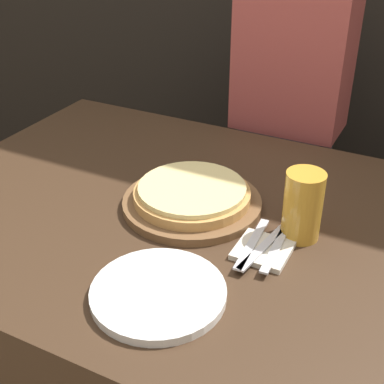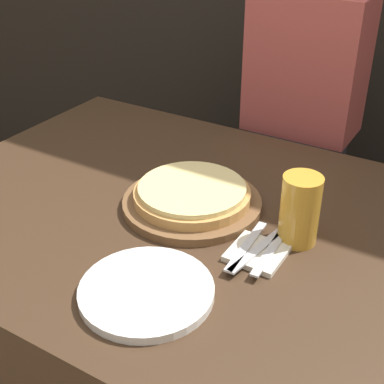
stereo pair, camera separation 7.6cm
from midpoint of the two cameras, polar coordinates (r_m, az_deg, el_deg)
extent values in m
cube|color=#3D2819|center=(1.46, 3.03, -15.15)|extent=(1.45, 0.97, 0.75)
cylinder|color=brown|center=(1.26, 1.74, -1.21)|extent=(0.33, 0.33, 0.02)
cylinder|color=tan|center=(1.25, 1.76, -0.35)|extent=(0.27, 0.27, 0.02)
cylinder|color=#EAD184|center=(1.24, 1.77, 0.37)|extent=(0.25, 0.25, 0.01)
cylinder|color=gold|center=(1.14, 13.32, -1.90)|extent=(0.08, 0.08, 0.15)
cylinder|color=white|center=(1.10, 13.73, 1.07)|extent=(0.08, 0.08, 0.02)
cylinder|color=white|center=(1.01, -2.69, -10.56)|extent=(0.25, 0.25, 0.02)
cube|color=beige|center=(1.12, 8.93, -6.49)|extent=(0.11, 0.11, 0.01)
cube|color=silver|center=(1.12, 7.79, -5.77)|extent=(0.03, 0.19, 0.00)
cube|color=silver|center=(1.11, 8.97, -6.14)|extent=(0.05, 0.19, 0.00)
cube|color=silver|center=(1.11, 10.16, -6.52)|extent=(0.03, 0.16, 0.00)
cube|color=#33333D|center=(1.93, 11.48, -3.30)|extent=(0.27, 0.20, 0.73)
cube|color=#B74C47|center=(1.69, 13.50, 13.11)|extent=(0.33, 0.20, 0.42)
camera|label=1|loc=(0.04, -88.24, 1.04)|focal=50.00mm
camera|label=2|loc=(0.04, 91.76, -1.04)|focal=50.00mm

